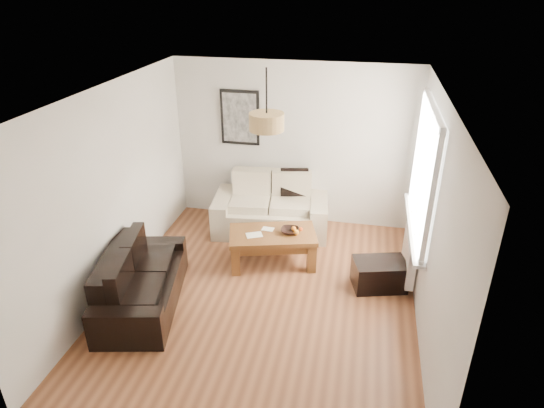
% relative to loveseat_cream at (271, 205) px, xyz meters
% --- Properties ---
extents(floor, '(4.50, 4.50, 0.00)m').
position_rel_loveseat_cream_xyz_m(floor, '(0.26, -1.78, -0.44)').
color(floor, brown).
rests_on(floor, ground).
extents(ceiling, '(3.80, 4.50, 0.00)m').
position_rel_loveseat_cream_xyz_m(ceiling, '(0.26, -1.78, 2.16)').
color(ceiling, white).
rests_on(ceiling, floor).
extents(wall_back, '(3.80, 0.04, 2.60)m').
position_rel_loveseat_cream_xyz_m(wall_back, '(0.26, 0.47, 0.86)').
color(wall_back, silver).
rests_on(wall_back, floor).
extents(wall_front, '(3.80, 0.04, 2.60)m').
position_rel_loveseat_cream_xyz_m(wall_front, '(0.26, -4.03, 0.86)').
color(wall_front, silver).
rests_on(wall_front, floor).
extents(wall_left, '(0.04, 4.50, 2.60)m').
position_rel_loveseat_cream_xyz_m(wall_left, '(-1.64, -1.78, 0.86)').
color(wall_left, silver).
rests_on(wall_left, floor).
extents(wall_right, '(0.04, 4.50, 2.60)m').
position_rel_loveseat_cream_xyz_m(wall_right, '(2.16, -1.78, 0.86)').
color(wall_right, silver).
rests_on(wall_right, floor).
extents(window_bay, '(0.14, 1.90, 1.60)m').
position_rel_loveseat_cream_xyz_m(window_bay, '(2.12, -0.98, 1.16)').
color(window_bay, white).
rests_on(window_bay, wall_right).
extents(radiator, '(0.10, 0.90, 0.52)m').
position_rel_loveseat_cream_xyz_m(radiator, '(2.08, -0.98, -0.06)').
color(radiator, white).
rests_on(radiator, wall_right).
extents(poster, '(0.62, 0.04, 0.87)m').
position_rel_loveseat_cream_xyz_m(poster, '(-0.59, 0.44, 1.26)').
color(poster, black).
rests_on(poster, wall_back).
extents(pendant_shade, '(0.40, 0.40, 0.20)m').
position_rel_loveseat_cream_xyz_m(pendant_shade, '(0.26, -1.48, 1.79)').
color(pendant_shade, tan).
rests_on(pendant_shade, ceiling).
extents(loveseat_cream, '(1.88, 1.17, 0.89)m').
position_rel_loveseat_cream_xyz_m(loveseat_cream, '(0.00, 0.00, 0.00)').
color(loveseat_cream, beige).
rests_on(loveseat_cream, floor).
extents(sofa_leather, '(1.16, 1.84, 0.74)m').
position_rel_loveseat_cream_xyz_m(sofa_leather, '(-1.17, -2.19, -0.08)').
color(sofa_leather, black).
rests_on(sofa_leather, floor).
extents(coffee_table, '(1.33, 0.95, 0.49)m').
position_rel_loveseat_cream_xyz_m(coffee_table, '(0.23, -0.95, -0.20)').
color(coffee_table, brown).
rests_on(coffee_table, floor).
extents(ottoman, '(0.76, 0.60, 0.38)m').
position_rel_loveseat_cream_xyz_m(ottoman, '(1.71, -1.23, -0.25)').
color(ottoman, black).
rests_on(ottoman, floor).
extents(cushion_left, '(0.38, 0.15, 0.37)m').
position_rel_loveseat_cream_xyz_m(cushion_left, '(-0.22, 0.22, 0.30)').
color(cushion_left, black).
rests_on(cushion_left, loveseat_cream).
extents(cushion_right, '(0.46, 0.22, 0.44)m').
position_rel_loveseat_cream_xyz_m(cushion_right, '(0.34, 0.22, 0.33)').
color(cushion_right, black).
rests_on(cushion_right, loveseat_cream).
extents(fruit_bowl, '(0.28, 0.28, 0.06)m').
position_rel_loveseat_cream_xyz_m(fruit_bowl, '(0.46, -0.90, 0.08)').
color(fruit_bowl, black).
rests_on(fruit_bowl, coffee_table).
extents(orange_a, '(0.09, 0.09, 0.08)m').
position_rel_loveseat_cream_xyz_m(orange_a, '(0.56, -0.95, 0.09)').
color(orange_a, orange).
rests_on(orange_a, fruit_bowl).
extents(orange_b, '(0.07, 0.07, 0.06)m').
position_rel_loveseat_cream_xyz_m(orange_b, '(0.61, -0.84, 0.09)').
color(orange_b, '#E94C13').
rests_on(orange_b, fruit_bowl).
extents(orange_c, '(0.08, 0.08, 0.07)m').
position_rel_loveseat_cream_xyz_m(orange_c, '(0.51, -0.85, 0.09)').
color(orange_c, orange).
rests_on(orange_c, fruit_bowl).
extents(papers, '(0.26, 0.23, 0.01)m').
position_rel_loveseat_cream_xyz_m(papers, '(-0.01, -1.07, 0.05)').
color(papers, white).
rests_on(papers, coffee_table).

